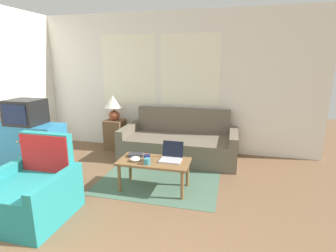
{
  "coord_description": "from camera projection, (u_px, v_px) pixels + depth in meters",
  "views": [
    {
      "loc": [
        1.33,
        -0.71,
        1.71
      ],
      "look_at": [
        0.39,
        3.04,
        0.75
      ],
      "focal_mm": 28.0,
      "sensor_mm": 36.0,
      "label": 1
    }
  ],
  "objects": [
    {
      "name": "wall_back",
      "position": [
        162.0,
        83.0,
        5.02
      ],
      "size": [
        5.82,
        0.06,
        2.6
      ],
      "color": "white",
      "rests_on": "ground_plane"
    },
    {
      "name": "rug",
      "position": [
        165.0,
        171.0,
        4.18
      ],
      "size": [
        1.72,
        2.01,
        0.01
      ],
      "color": "#476651",
      "rests_on": "ground_plane"
    },
    {
      "name": "couch",
      "position": [
        179.0,
        144.0,
        4.73
      ],
      "size": [
        2.02,
        0.91,
        0.86
      ],
      "color": "#665B4C",
      "rests_on": "ground_plane"
    },
    {
      "name": "armchair",
      "position": [
        33.0,
        194.0,
        2.94
      ],
      "size": [
        0.85,
        0.83,
        0.89
      ],
      "color": "teal",
      "rests_on": "ground_plane"
    },
    {
      "name": "tv_dresser",
      "position": [
        30.0,
        146.0,
        4.23
      ],
      "size": [
        1.11,
        0.47,
        0.75
      ],
      "color": "teal",
      "rests_on": "ground_plane"
    },
    {
      "name": "television",
      "position": [
        25.0,
        112.0,
        4.09
      ],
      "size": [
        0.51,
        0.45,
        0.39
      ],
      "color": "black",
      "rests_on": "tv_dresser"
    },
    {
      "name": "side_table",
      "position": [
        115.0,
        134.0,
        5.22
      ],
      "size": [
        0.35,
        0.35,
        0.58
      ],
      "color": "brown",
      "rests_on": "ground_plane"
    },
    {
      "name": "table_lamp",
      "position": [
        114.0,
        104.0,
        5.07
      ],
      "size": [
        0.36,
        0.36,
        0.51
      ],
      "color": "brown",
      "rests_on": "side_table"
    },
    {
      "name": "coffee_table",
      "position": [
        154.0,
        164.0,
        3.53
      ],
      "size": [
        0.95,
        0.48,
        0.41
      ],
      "color": "brown",
      "rests_on": "ground_plane"
    },
    {
      "name": "laptop",
      "position": [
        171.0,
        156.0,
        3.54
      ],
      "size": [
        0.29,
        0.28,
        0.23
      ],
      "color": "#B7B7BC",
      "rests_on": "coffee_table"
    },
    {
      "name": "cup_navy",
      "position": [
        147.0,
        161.0,
        3.39
      ],
      "size": [
        0.09,
        0.09,
        0.08
      ],
      "color": "teal",
      "rests_on": "coffee_table"
    },
    {
      "name": "cup_yellow",
      "position": [
        147.0,
        158.0,
        3.5
      ],
      "size": [
        0.09,
        0.09,
        0.08
      ],
      "color": "#191E4C",
      "rests_on": "coffee_table"
    },
    {
      "name": "snack_bowl",
      "position": [
        135.0,
        159.0,
        3.49
      ],
      "size": [
        0.14,
        0.14,
        0.06
      ],
      "color": "white",
      "rests_on": "coffee_table"
    },
    {
      "name": "book_red",
      "position": [
        136.0,
        155.0,
        3.68
      ],
      "size": [
        0.24,
        0.19,
        0.04
      ],
      "color": "#2D2D33",
      "rests_on": "coffee_table"
    }
  ]
}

